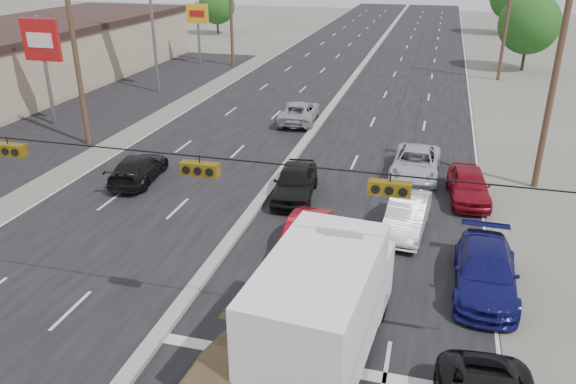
{
  "coord_description": "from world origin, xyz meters",
  "views": [
    {
      "loc": [
        7.37,
        -12.81,
        10.86
      ],
      "look_at": [
        2.23,
        6.3,
        2.2
      ],
      "focal_mm": 35.0,
      "sensor_mm": 36.0,
      "label": 1
    }
  ],
  "objects_px": {
    "tree_right_mid": "(529,24)",
    "box_truck": "(325,307)",
    "queue_car_a": "(295,182)",
    "red_sedan": "(305,235)",
    "utility_pole_left_b": "(76,58)",
    "utility_pole_right_b": "(554,84)",
    "utility_pole_left_c": "(231,12)",
    "queue_car_e": "(469,185)",
    "utility_pole_right_c": "(507,20)",
    "queue_car_b": "(407,216)",
    "queue_car_d": "(485,272)",
    "tree_left_far": "(217,6)",
    "pole_sign_far": "(198,19)",
    "oncoming_near": "(138,168)",
    "queue_car_c": "(416,164)",
    "oncoming_far": "(299,112)",
    "pole_sign_mid": "(42,46)"
  },
  "relations": [
    {
      "from": "utility_pole_left_c",
      "to": "queue_car_e",
      "type": "relative_size",
      "value": 2.31
    },
    {
      "from": "utility_pole_left_c",
      "to": "tree_left_far",
      "type": "bearing_deg",
      "value": 115.41
    },
    {
      "from": "tree_right_mid",
      "to": "queue_car_a",
      "type": "height_order",
      "value": "tree_right_mid"
    },
    {
      "from": "box_truck",
      "to": "utility_pole_right_b",
      "type": "bearing_deg",
      "value": 68.84
    },
    {
      "from": "tree_left_far",
      "to": "queue_car_e",
      "type": "height_order",
      "value": "tree_left_far"
    },
    {
      "from": "pole_sign_far",
      "to": "oncoming_near",
      "type": "distance_m",
      "value": 31.08
    },
    {
      "from": "utility_pole_left_b",
      "to": "queue_car_c",
      "type": "xyz_separation_m",
      "value": [
        19.2,
        -0.21,
        -4.4
      ]
    },
    {
      "from": "tree_right_mid",
      "to": "box_truck",
      "type": "bearing_deg",
      "value": -102.4
    },
    {
      "from": "utility_pole_right_b",
      "to": "utility_pole_right_c",
      "type": "height_order",
      "value": "same"
    },
    {
      "from": "tree_right_mid",
      "to": "tree_left_far",
      "type": "bearing_deg",
      "value": 157.93
    },
    {
      "from": "tree_left_far",
      "to": "oncoming_far",
      "type": "distance_m",
      "value": 42.71
    },
    {
      "from": "pole_sign_far",
      "to": "queue_car_d",
      "type": "relative_size",
      "value": 1.18
    },
    {
      "from": "utility_pole_left_c",
      "to": "utility_pole_right_b",
      "type": "relative_size",
      "value": 1.0
    },
    {
      "from": "red_sedan",
      "to": "utility_pole_left_b",
      "type": "bearing_deg",
      "value": 151.41
    },
    {
      "from": "utility_pole_right_c",
      "to": "box_truck",
      "type": "bearing_deg",
      "value": -100.49
    },
    {
      "from": "tree_right_mid",
      "to": "red_sedan",
      "type": "relative_size",
      "value": 1.83
    },
    {
      "from": "queue_car_a",
      "to": "oncoming_near",
      "type": "xyz_separation_m",
      "value": [
        -8.1,
        -0.05,
        -0.12
      ]
    },
    {
      "from": "tree_left_far",
      "to": "queue_car_c",
      "type": "distance_m",
      "value": 53.63
    },
    {
      "from": "utility_pole_right_b",
      "to": "box_truck",
      "type": "height_order",
      "value": "utility_pole_right_b"
    },
    {
      "from": "utility_pole_left_b",
      "to": "oncoming_far",
      "type": "height_order",
      "value": "utility_pole_left_b"
    },
    {
      "from": "box_truck",
      "to": "tree_left_far",
      "type": "bearing_deg",
      "value": 118.97
    },
    {
      "from": "tree_left_far",
      "to": "tree_right_mid",
      "type": "distance_m",
      "value": 39.93
    },
    {
      "from": "box_truck",
      "to": "queue_car_e",
      "type": "xyz_separation_m",
      "value": [
        4.21,
        12.75,
        -1.16
      ]
    },
    {
      "from": "tree_right_mid",
      "to": "utility_pole_right_b",
      "type": "bearing_deg",
      "value": -94.76
    },
    {
      "from": "pole_sign_mid",
      "to": "queue_car_b",
      "type": "xyz_separation_m",
      "value": [
        23.7,
        -9.55,
        -4.4
      ]
    },
    {
      "from": "tree_left_far",
      "to": "tree_right_mid",
      "type": "height_order",
      "value": "tree_right_mid"
    },
    {
      "from": "tree_right_mid",
      "to": "utility_pole_left_c",
      "type": "bearing_deg",
      "value": -169.7
    },
    {
      "from": "pole_sign_far",
      "to": "queue_car_a",
      "type": "relative_size",
      "value": 1.31
    },
    {
      "from": "queue_car_b",
      "to": "queue_car_d",
      "type": "xyz_separation_m",
      "value": [
        2.9,
        -3.72,
        0.02
      ]
    },
    {
      "from": "tree_left_far",
      "to": "tree_right_mid",
      "type": "xyz_separation_m",
      "value": [
        37.0,
        -15.0,
        0.62
      ]
    },
    {
      "from": "box_truck",
      "to": "queue_car_e",
      "type": "distance_m",
      "value": 13.48
    },
    {
      "from": "pole_sign_mid",
      "to": "oncoming_far",
      "type": "xyz_separation_m",
      "value": [
        15.6,
        4.71,
        -4.41
      ]
    },
    {
      "from": "pole_sign_far",
      "to": "tree_left_far",
      "type": "relative_size",
      "value": 0.98
    },
    {
      "from": "utility_pole_left_c",
      "to": "utility_pole_right_c",
      "type": "height_order",
      "value": "same"
    },
    {
      "from": "utility_pole_left_b",
      "to": "queue_car_c",
      "type": "distance_m",
      "value": 19.7
    },
    {
      "from": "queue_car_a",
      "to": "oncoming_far",
      "type": "distance_m",
      "value": 12.4
    },
    {
      "from": "queue_car_e",
      "to": "tree_left_far",
      "type": "bearing_deg",
      "value": 118.09
    },
    {
      "from": "utility_pole_left_b",
      "to": "queue_car_d",
      "type": "xyz_separation_m",
      "value": [
        22.1,
        -10.27,
        -4.37
      ]
    },
    {
      "from": "utility_pole_right_c",
      "to": "pole_sign_far",
      "type": "xyz_separation_m",
      "value": [
        -28.5,
        -0.0,
        -0.7
      ]
    },
    {
      "from": "queue_car_d",
      "to": "oncoming_far",
      "type": "height_order",
      "value": "queue_car_d"
    },
    {
      "from": "box_truck",
      "to": "queue_car_e",
      "type": "bearing_deg",
      "value": 76.56
    },
    {
      "from": "box_truck",
      "to": "queue_car_a",
      "type": "distance_m",
      "value": 11.59
    },
    {
      "from": "utility_pole_right_c",
      "to": "tree_left_far",
      "type": "height_order",
      "value": "utility_pole_right_c"
    },
    {
      "from": "red_sedan",
      "to": "queue_car_a",
      "type": "height_order",
      "value": "queue_car_a"
    },
    {
      "from": "queue_car_d",
      "to": "queue_car_e",
      "type": "relative_size",
      "value": 1.17
    },
    {
      "from": "tree_right_mid",
      "to": "queue_car_b",
      "type": "relative_size",
      "value": 1.64
    },
    {
      "from": "queue_car_a",
      "to": "queue_car_e",
      "type": "xyz_separation_m",
      "value": [
        7.84,
        1.8,
        -0.04
      ]
    },
    {
      "from": "utility_pole_right_b",
      "to": "pole_sign_mid",
      "type": "bearing_deg",
      "value": 174.19
    },
    {
      "from": "pole_sign_mid",
      "to": "queue_car_e",
      "type": "xyz_separation_m",
      "value": [
        26.24,
        -5.56,
        -4.38
      ]
    },
    {
      "from": "red_sedan",
      "to": "queue_car_c",
      "type": "distance_m",
      "value": 9.64
    }
  ]
}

